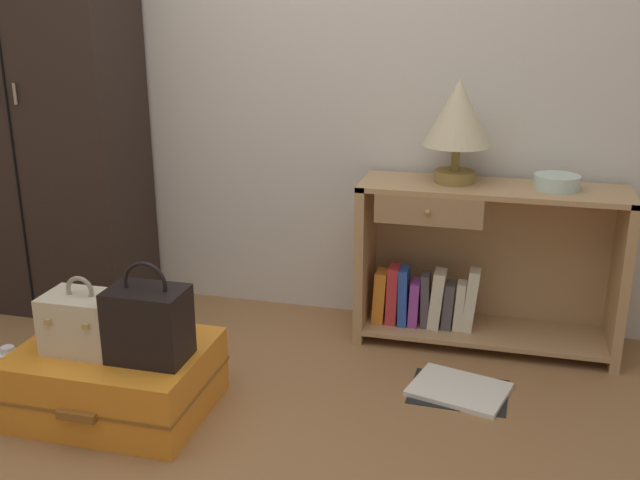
# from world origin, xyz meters

# --- Properties ---
(back_wall) EXTENTS (6.40, 0.10, 2.60)m
(back_wall) POSITION_xyz_m (0.00, 1.50, 1.30)
(back_wall) COLOR beige
(back_wall) RESTS_ON ground_plane
(wardrobe) EXTENTS (0.87, 0.47, 2.11)m
(wardrobe) POSITION_xyz_m (-1.24, 1.20, 1.06)
(wardrobe) COLOR black
(wardrobe) RESTS_ON ground_plane
(bookshelf) EXTENTS (1.10, 0.35, 0.71)m
(bookshelf) POSITION_xyz_m (0.77, 1.27, 0.35)
(bookshelf) COLOR tan
(bookshelf) RESTS_ON ground_plane
(table_lamp) EXTENTS (0.28, 0.28, 0.43)m
(table_lamp) POSITION_xyz_m (0.66, 1.28, 0.98)
(table_lamp) COLOR olive
(table_lamp) RESTS_ON bookshelf
(bowl) EXTENTS (0.18, 0.18, 0.06)m
(bowl) POSITION_xyz_m (1.07, 1.27, 0.74)
(bowl) COLOR silver
(bowl) RESTS_ON bookshelf
(suitcase_large) EXTENTS (0.67, 0.54, 0.25)m
(suitcase_large) POSITION_xyz_m (-0.45, 0.35, 0.13)
(suitcase_large) COLOR orange
(suitcase_large) RESTS_ON ground_plane
(train_case) EXTENTS (0.26, 0.20, 0.28)m
(train_case) POSITION_xyz_m (-0.53, 0.31, 0.36)
(train_case) COLOR beige
(train_case) RESTS_ON suitcase_large
(handbag) EXTENTS (0.27, 0.18, 0.36)m
(handbag) POSITION_xyz_m (-0.28, 0.30, 0.39)
(handbag) COLOR black
(handbag) RESTS_ON suitcase_large
(bottle) EXTENTS (0.08, 0.08, 0.16)m
(bottle) POSITION_xyz_m (-0.95, 0.41, 0.07)
(bottle) COLOR white
(bottle) RESTS_ON ground_plane
(open_book_on_floor) EXTENTS (0.41, 0.35, 0.02)m
(open_book_on_floor) POSITION_xyz_m (0.76, 0.79, 0.01)
(open_book_on_floor) COLOR white
(open_book_on_floor) RESTS_ON ground_plane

